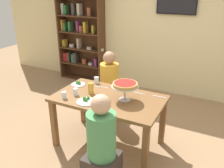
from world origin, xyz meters
TOP-DOWN VIEW (x-y plane):
  - ground_plane at (0.00, 0.00)m, footprint 12.00×12.00m
  - rear_partition at (0.00, 2.20)m, footprint 8.00×0.12m
  - dining_table at (0.00, 0.00)m, footprint 1.44×0.84m
  - bookshelf at (-1.77, 2.01)m, footprint 1.13×0.30m
  - television at (0.30, 2.11)m, footprint 0.73×0.05m
  - diner_far_left at (-0.35, 0.69)m, footprint 0.34×0.34m
  - diner_near_right at (0.31, -0.75)m, footprint 0.34×0.34m
  - deep_dish_pizza_stand at (0.22, 0.02)m, footprint 0.34×0.34m
  - salad_plate_near_diner at (-0.59, 0.16)m, footprint 0.21×0.21m
  - salad_plate_far_diner at (-0.19, -0.25)m, footprint 0.25×0.25m
  - beer_glass_amber_tall at (-0.27, 0.00)m, footprint 0.08×0.08m
  - water_glass_clear_near at (-0.50, -0.29)m, footprint 0.06×0.06m
  - water_glass_clear_far at (-0.39, 0.35)m, footprint 0.07×0.07m
  - water_glass_clear_spare at (-0.42, -0.14)m, footprint 0.07×0.07m
  - cutlery_fork_near at (0.60, 0.31)m, footprint 0.18×0.02m
  - cutlery_knife_near at (-0.06, 0.34)m, footprint 0.18×0.02m
  - cutlery_fork_far at (0.31, 0.29)m, footprint 0.18×0.02m
  - cutlery_knife_far at (-0.25, 0.24)m, footprint 0.18×0.06m
  - cutlery_spare_fork at (0.12, -0.32)m, footprint 0.17×0.08m

SIDE VIEW (x-z plane):
  - ground_plane at x=0.00m, z-range 0.00..0.00m
  - diner_far_left at x=-0.35m, z-range -0.08..1.07m
  - diner_near_right at x=0.31m, z-range -0.08..1.07m
  - dining_table at x=0.00m, z-range 0.27..1.01m
  - cutlery_fork_near at x=0.60m, z-range 0.74..0.74m
  - cutlery_knife_near at x=-0.06m, z-range 0.74..0.74m
  - cutlery_fork_far at x=0.31m, z-range 0.74..0.74m
  - cutlery_knife_far at x=-0.25m, z-range 0.74..0.74m
  - cutlery_spare_fork at x=0.12m, z-range 0.74..0.74m
  - salad_plate_far_diner at x=-0.19m, z-range 0.72..0.79m
  - salad_plate_near_diner at x=-0.59m, z-range 0.73..0.79m
  - water_glass_clear_near at x=-0.50m, z-range 0.74..0.83m
  - water_glass_clear_spare at x=-0.42m, z-range 0.74..0.84m
  - water_glass_clear_far at x=-0.39m, z-range 0.74..0.84m
  - beer_glass_amber_tall at x=-0.27m, z-range 0.74..0.89m
  - deep_dish_pizza_stand at x=0.22m, z-range 0.82..1.06m
  - bookshelf at x=-1.77m, z-range 0.03..2.24m
  - rear_partition at x=0.00m, z-range 0.00..2.80m
  - television at x=0.30m, z-range 1.60..2.00m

